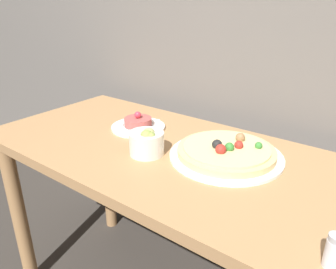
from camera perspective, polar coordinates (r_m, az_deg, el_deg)
name	(u,v)px	position (r m, az deg, el deg)	size (l,w,h in m)	color
dining_table	(182,183)	(1.11, 2.43, -8.50)	(1.44, 0.63, 0.75)	#AD7F51
pizza_plate	(226,152)	(1.05, 10.12, -3.07)	(0.36, 0.36, 0.06)	white
tartare_plate	(138,125)	(1.26, -5.22, 1.73)	(0.21, 0.21, 0.07)	white
small_bowl	(147,142)	(1.04, -3.68, -1.26)	(0.11, 0.11, 0.09)	silver
salt_shaker	(333,251)	(0.71, 26.81, -17.69)	(0.03, 0.03, 0.07)	silver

